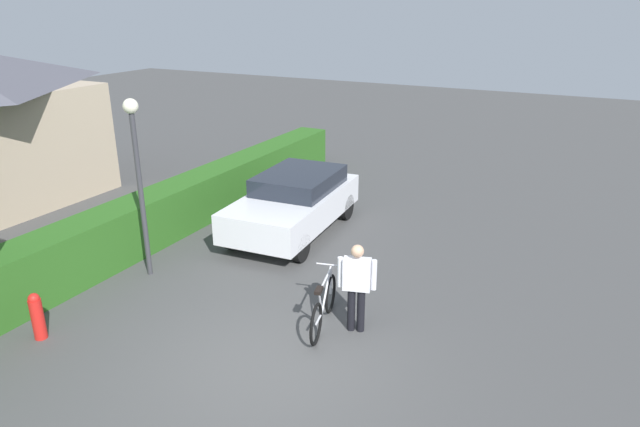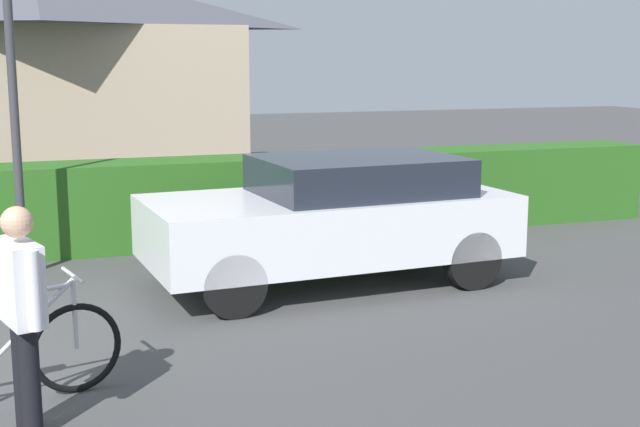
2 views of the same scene
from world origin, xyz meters
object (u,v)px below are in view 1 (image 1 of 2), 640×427
Objects in this scene: person_rider at (357,282)px; street_lamp at (137,162)px; fire_hydrant at (37,316)px; bicycle at (324,306)px; parked_car_near at (294,202)px.

street_lamp is at bearing 89.75° from person_rider.
person_rider is 5.15m from fire_hydrant.
bicycle reaches higher than fire_hydrant.
bicycle is at bearing -143.97° from parked_car_near.
parked_car_near is at bearing -13.97° from fire_hydrant.
street_lamp reaches higher than bicycle.
parked_car_near is 2.63× the size of person_rider.
street_lamp is (0.16, 3.98, 1.94)m from bicycle.
street_lamp reaches higher than parked_car_near.
person_rider reaches higher than parked_car_near.
fire_hydrant is at bearing 166.03° from parked_car_near.
person_rider is at bearing -75.22° from bicycle.
fire_hydrant is at bearing 121.44° from bicycle.
fire_hydrant is (-2.40, 3.93, 0.03)m from bicycle.
fire_hydrant is (-2.56, -0.05, -1.91)m from street_lamp.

